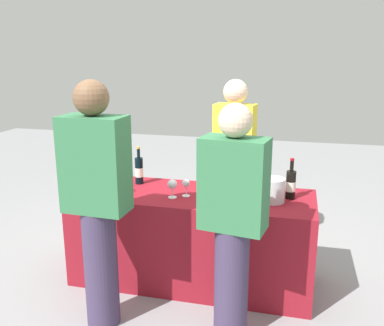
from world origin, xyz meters
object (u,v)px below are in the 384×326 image
wine_glass_0 (120,182)px  guest_0 (97,199)px  guest_1 (233,218)px  wine_glass_3 (221,189)px  wine_bottle_0 (139,170)px  wine_bottle_1 (210,179)px  wine_bottle_2 (235,179)px  server_pouring (234,160)px  wine_glass_1 (172,185)px  wine_glass_2 (186,184)px  ice_bucket (272,190)px  wine_bottle_3 (291,184)px

wine_glass_0 → guest_0: (0.09, -0.58, 0.06)m
wine_glass_0 → guest_1: (0.97, -0.51, -0.01)m
guest_1 → wine_glass_3: bearing=118.1°
wine_bottle_0 → wine_bottle_1: size_ratio=1.00×
wine_bottle_2 → server_pouring: (-0.08, 0.49, 0.03)m
wine_bottle_1 → wine_glass_1: size_ratio=2.21×
wine_glass_2 → guest_0: (-0.43, -0.64, 0.06)m
ice_bucket → server_pouring: server_pouring is taller
wine_bottle_1 → wine_bottle_2: bearing=19.4°
wine_glass_2 → guest_1: 0.72m
wine_bottle_1 → guest_1: guest_1 is taller
wine_glass_0 → ice_bucket: 1.17m
wine_glass_3 → wine_glass_2: bearing=162.3°
wine_bottle_2 → guest_0: guest_0 is taller
wine_bottle_1 → wine_glass_1: 0.32m
wine_glass_2 → guest_1: size_ratio=0.09×
wine_bottle_2 → wine_glass_0: 0.90m
guest_0 → guest_1: bearing=7.3°
server_pouring → guest_1: size_ratio=1.04×
server_pouring → guest_1: 1.26m
wine_bottle_1 → guest_1: size_ratio=0.21×
wine_bottle_3 → wine_glass_3: bearing=-154.8°
wine_glass_0 → server_pouring: 1.08m
wine_glass_1 → guest_0: (-0.34, -0.58, 0.05)m
wine_bottle_3 → guest_1: bearing=-115.2°
wine_bottle_2 → wine_glass_2: wine_bottle_2 is taller
wine_bottle_2 → wine_bottle_3: size_ratio=0.94×
wine_glass_0 → wine_glass_3: 0.81m
wine_bottle_3 → wine_glass_1: bearing=-167.1°
wine_bottle_2 → wine_bottle_3: 0.43m
wine_bottle_2 → wine_glass_3: 0.29m
wine_bottle_3 → wine_glass_3: wine_bottle_3 is taller
wine_bottle_0 → guest_0: size_ratio=0.19×
wine_bottle_2 → guest_0: 1.14m
wine_glass_0 → guest_1: 1.09m
ice_bucket → server_pouring: size_ratio=0.12×
wine_bottle_3 → ice_bucket: (-0.13, -0.10, -0.02)m
wine_glass_2 → wine_glass_3: wine_glass_3 is taller
guest_1 → wine_bottle_3: bearing=74.0°
wine_bottle_1 → wine_glass_3: 0.25m
wine_bottle_3 → server_pouring: bearing=133.8°
wine_glass_2 → wine_glass_3: 0.30m
wine_bottle_0 → wine_glass_3: wine_bottle_0 is taller
wine_glass_3 → wine_bottle_2: bearing=77.3°
wine_bottle_1 → server_pouring: (0.10, 0.55, 0.02)m
wine_bottle_1 → wine_glass_2: size_ratio=2.37×
wine_bottle_0 → server_pouring: 0.87m
wine_bottle_0 → wine_glass_0: (-0.05, -0.28, -0.02)m
wine_bottle_2 → wine_glass_1: size_ratio=2.04×
wine_glass_3 → wine_glass_1: bearing=175.1°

